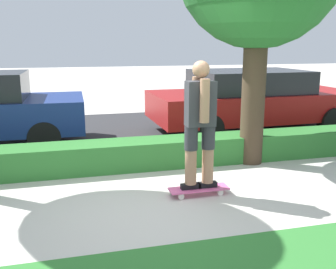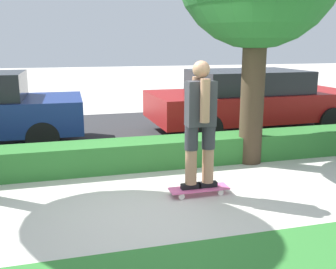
# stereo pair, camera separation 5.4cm
# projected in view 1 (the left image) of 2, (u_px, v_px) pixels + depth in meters

# --- Properties ---
(ground_plane) EXTENTS (60.00, 60.00, 0.00)m
(ground_plane) POSITION_uv_depth(u_px,v_px,m) (164.00, 205.00, 4.93)
(ground_plane) COLOR #BCB7AD
(street_asphalt) EXTENTS (13.07, 5.00, 0.01)m
(street_asphalt) POSITION_uv_depth(u_px,v_px,m) (119.00, 133.00, 8.89)
(street_asphalt) COLOR #2D2D30
(street_asphalt) RESTS_ON ground_plane
(hedge_row) EXTENTS (13.07, 0.60, 0.45)m
(hedge_row) POSITION_uv_depth(u_px,v_px,m) (140.00, 154.00, 6.39)
(hedge_row) COLOR #2D702D
(hedge_row) RESTS_ON ground_plane
(skateboard) EXTENTS (0.80, 0.24, 0.10)m
(skateboard) POSITION_uv_depth(u_px,v_px,m) (199.00, 189.00, 5.24)
(skateboard) COLOR #DB5B93
(skateboard) RESTS_ON ground_plane
(skater_person) EXTENTS (0.50, 0.43, 1.67)m
(skater_person) POSITION_uv_depth(u_px,v_px,m) (200.00, 122.00, 5.03)
(skater_person) COLOR black
(skater_person) RESTS_ON skateboard
(parked_car_middle) EXTENTS (4.69, 2.10, 1.39)m
(parked_car_middle) POSITION_uv_depth(u_px,v_px,m) (252.00, 99.00, 8.93)
(parked_car_middle) COLOR maroon
(parked_car_middle) RESTS_ON ground_plane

